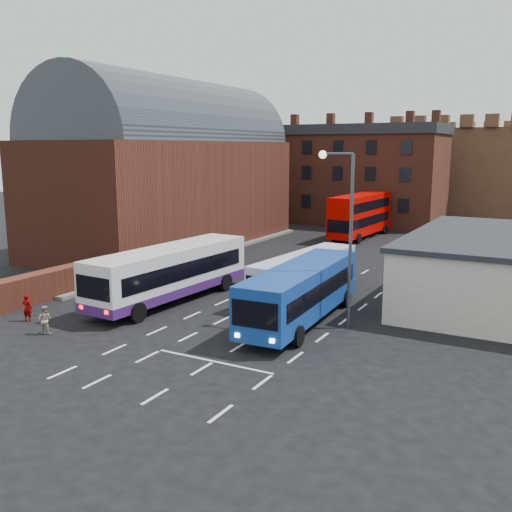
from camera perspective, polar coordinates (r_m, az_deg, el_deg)
The scene contains 13 objects.
ground at distance 31.16m, azimuth -8.96°, elevation -7.01°, with size 180.00×180.00×0.00m, color black.
railway_station at distance 55.82m, azimuth -8.63°, elevation 8.81°, with size 12.00×28.00×16.00m.
forecourt_wall at distance 39.12m, azimuth -19.10°, elevation -2.45°, with size 1.20×10.00×1.80m, color #602B1E.
cream_building at distance 38.20m, azimuth 23.24°, elevation -1.11°, with size 10.40×16.40×4.25m.
brick_terrace at distance 73.60m, azimuth 9.54°, elevation 7.57°, with size 22.00×10.00×11.00m, color brown.
castle_keep at distance 90.26m, azimuth 21.14°, elevation 7.89°, with size 22.00×22.00×12.00m, color brown.
bus_white_outbound at distance 35.76m, azimuth -8.59°, elevation -1.36°, with size 3.69×12.59×3.39m.
bus_white_inbound at distance 36.36m, azimuth 4.91°, elevation -1.65°, with size 3.20×10.39×2.79m.
bus_blue at distance 31.14m, azimuth 4.55°, elevation -3.36°, with size 3.34×11.66×3.15m.
bus_red_double at distance 61.37m, azimuth 10.39°, elevation 4.06°, with size 3.36×11.64×4.61m.
street_lamp at distance 29.87m, azimuth 8.89°, elevation 3.27°, with size 1.90×0.43×9.31m.
pedestrian_red at distance 33.99m, azimuth -21.91°, elevation -4.83°, with size 0.56×0.37×1.53m, color #750101.
pedestrian_beige at distance 31.40m, azimuth -20.38°, elevation -6.00°, with size 0.73×0.57×1.50m, color tan.
Camera 1 is at (18.34, -23.35, 9.46)m, focal length 40.00 mm.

